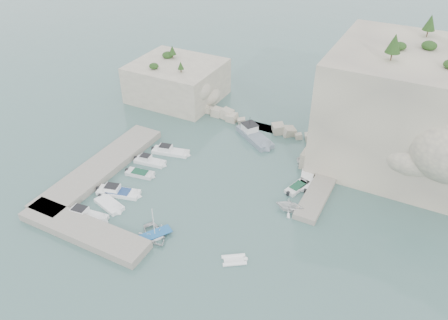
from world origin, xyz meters
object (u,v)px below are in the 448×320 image
at_px(tender_east_b, 297,189).
at_px(tender_east_c, 306,182).
at_px(motorboat_f, 87,217).
at_px(rowboat, 155,237).
at_px(motorboat_c, 140,175).
at_px(inflatable_dinghy, 234,261).
at_px(tender_east_d, 310,168).
at_px(motorboat_b, 150,163).
at_px(motorboat_a, 171,153).
at_px(motorboat_e, 110,206).
at_px(motorboat_d, 119,194).
at_px(work_boat, 254,139).
at_px(tender_east_a, 289,210).

distance_m(tender_east_b, tender_east_c, 2.21).
xyz_separation_m(motorboat_f, tender_east_b, (22.29, 18.32, 0.00)).
bearing_deg(rowboat, motorboat_c, 76.52).
height_order(inflatable_dinghy, tender_east_d, tender_east_d).
bearing_deg(rowboat, tender_east_c, -1.77).
height_order(rowboat, tender_east_d, tender_east_d).
relative_size(motorboat_b, tender_east_b, 1.17).
height_order(motorboat_a, tender_east_d, tender_east_d).
bearing_deg(motorboat_c, motorboat_f, -102.50).
bearing_deg(tender_east_c, motorboat_e, 114.56).
xyz_separation_m(motorboat_a, tender_east_c, (21.53, 2.70, 0.00)).
bearing_deg(motorboat_d, rowboat, -41.06).
distance_m(motorboat_b, motorboat_e, 10.84).
relative_size(motorboat_a, motorboat_c, 1.41).
height_order(motorboat_c, motorboat_e, same).
xyz_separation_m(motorboat_d, tender_east_d, (21.64, 18.34, 0.00)).
height_order(motorboat_b, work_boat, work_boat).
bearing_deg(tender_east_a, inflatable_dinghy, 159.46).
xyz_separation_m(tender_east_b, tender_east_d, (0.03, 5.78, 0.00)).
relative_size(rowboat, tender_east_c, 0.84).
bearing_deg(tender_east_c, tender_east_d, -3.75).
xyz_separation_m(tender_east_a, tender_east_c, (0.04, 6.99, 0.00)).
relative_size(motorboat_a, inflatable_dinghy, 2.10).
xyz_separation_m(motorboat_c, motorboat_e, (0.58, -7.60, 0.00)).
bearing_deg(tender_east_d, motorboat_e, 125.73).
xyz_separation_m(motorboat_b, tender_east_d, (22.16, 10.16, 0.00)).
bearing_deg(motorboat_d, tender_east_c, 18.52).
height_order(motorboat_e, inflatable_dinghy, motorboat_e).
height_order(motorboat_e, tender_east_b, same).
relative_size(motorboat_c, inflatable_dinghy, 1.49).
bearing_deg(motorboat_a, tender_east_a, -23.99).
bearing_deg(tender_east_b, tender_east_d, 16.44).
height_order(motorboat_b, tender_east_a, tender_east_a).
bearing_deg(motorboat_b, tender_east_b, 3.31).
height_order(motorboat_a, motorboat_b, same).
height_order(motorboat_d, rowboat, motorboat_d).
bearing_deg(motorboat_f, rowboat, -0.16).
height_order(rowboat, tender_east_b, rowboat).
height_order(motorboat_d, inflatable_dinghy, motorboat_d).
bearing_deg(motorboat_b, motorboat_e, -92.35).
distance_m(motorboat_f, rowboat, 10.07).
bearing_deg(motorboat_b, motorboat_f, -98.54).
bearing_deg(motorboat_b, work_boat, 42.87).
xyz_separation_m(rowboat, work_boat, (1.45, 26.61, 0.00)).
bearing_deg(work_boat, rowboat, -58.94).
distance_m(motorboat_f, work_boat, 30.03).
height_order(motorboat_b, inflatable_dinghy, motorboat_b).
xyz_separation_m(rowboat, tender_east_b, (12.29, 17.16, 0.00)).
bearing_deg(tender_east_c, tender_east_a, 165.76).
height_order(tender_east_a, work_boat, work_boat).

